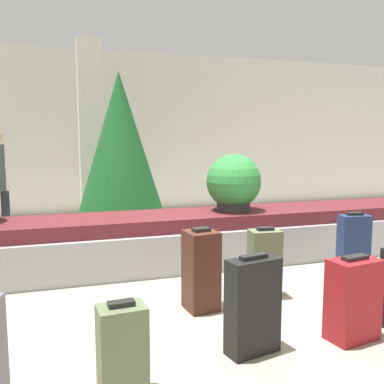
# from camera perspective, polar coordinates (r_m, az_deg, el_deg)

# --- Properties ---
(ground_plane) EXTENTS (18.00, 18.00, 0.00)m
(ground_plane) POSITION_cam_1_polar(r_m,az_deg,el_deg) (4.11, 5.49, -14.21)
(ground_plane) COLOR #9E937F
(back_wall) EXTENTS (18.00, 0.06, 3.20)m
(back_wall) POSITION_cam_1_polar(r_m,az_deg,el_deg) (8.93, -7.76, 7.88)
(back_wall) COLOR silver
(back_wall) RESTS_ON ground_plane
(carousel) EXTENTS (7.91, 0.95, 0.61)m
(carousel) POSITION_cam_1_polar(r_m,az_deg,el_deg) (5.17, 0.00, -6.25)
(carousel) COLOR #9E9EA3
(carousel) RESTS_ON ground_plane
(pillar) EXTENTS (0.42, 0.42, 3.20)m
(pillar) POSITION_cam_1_polar(r_m,az_deg,el_deg) (7.87, -13.33, 7.83)
(pillar) COLOR silver
(pillar) RESTS_ON ground_plane
(suitcase_0) EXTENTS (0.32, 0.20, 0.75)m
(suitcase_0) POSITION_cam_1_polar(r_m,az_deg,el_deg) (4.74, 20.70, -7.14)
(suitcase_0) COLOR navy
(suitcase_0) RESTS_ON ground_plane
(suitcase_2) EXTENTS (0.30, 0.23, 0.68)m
(suitcase_2) POSITION_cam_1_polar(r_m,az_deg,el_deg) (4.14, 9.60, -9.38)
(suitcase_2) COLOR #5B6647
(suitcase_2) RESTS_ON ground_plane
(suitcase_3) EXTENTS (0.41, 0.29, 0.64)m
(suitcase_3) POSITION_cam_1_polar(r_m,az_deg,el_deg) (3.49, 20.67, -13.23)
(suitcase_3) COLOR maroon
(suitcase_3) RESTS_ON ground_plane
(suitcase_4) EXTENTS (0.29, 0.22, 0.59)m
(suitcase_4) POSITION_cam_1_polar(r_m,az_deg,el_deg) (2.66, -9.27, -20.28)
(suitcase_4) COLOR #5B6647
(suitcase_4) RESTS_ON ground_plane
(suitcase_5) EXTENTS (0.41, 0.24, 0.71)m
(suitcase_5) POSITION_cam_1_polar(r_m,az_deg,el_deg) (3.11, 8.11, -14.78)
(suitcase_5) COLOR black
(suitcase_5) RESTS_ON ground_plane
(suitcase_6) EXTENTS (0.29, 0.30, 0.73)m
(suitcase_6) POSITION_cam_1_polar(r_m,az_deg,el_deg) (3.80, 1.22, -10.38)
(suitcase_6) COLOR #472319
(suitcase_6) RESTS_ON ground_plane
(potted_plant_0) EXTENTS (0.67, 0.67, 0.70)m
(potted_plant_0) POSITION_cam_1_polar(r_m,az_deg,el_deg) (5.24, 5.57, 1.16)
(potted_plant_0) COLOR #2D2D2D
(potted_plant_0) RESTS_ON carousel
(decorated_tree) EXTENTS (1.39, 1.39, 2.44)m
(decorated_tree) POSITION_cam_1_polar(r_m,az_deg,el_deg) (6.30, -9.57, 5.44)
(decorated_tree) COLOR #4C331E
(decorated_tree) RESTS_ON ground_plane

